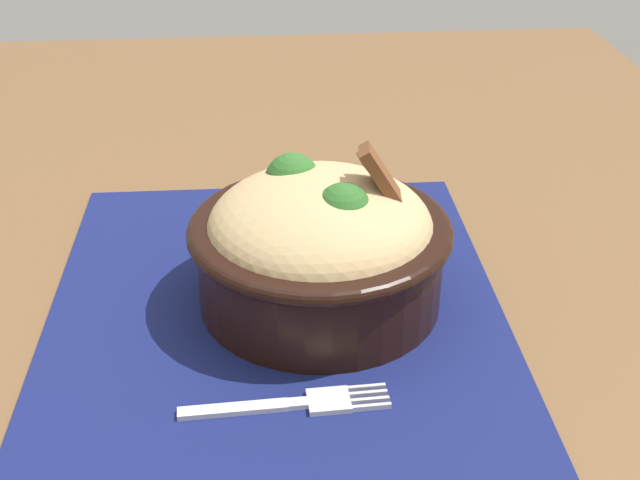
{
  "coord_description": "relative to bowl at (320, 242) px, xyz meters",
  "views": [
    {
      "loc": [
        0.49,
        -0.01,
        1.07
      ],
      "look_at": [
        -0.02,
        0.03,
        0.78
      ],
      "focal_mm": 47.32,
      "sensor_mm": 36.0,
      "label": 1
    }
  ],
  "objects": [
    {
      "name": "placemat",
      "position": [
        0.01,
        -0.03,
        -0.05
      ],
      "size": [
        0.4,
        0.33,
        0.0
      ],
      "primitive_type": "cube",
      "rotation": [
        0.0,
        0.0,
        -0.01
      ],
      "color": "#11194C",
      "rests_on": "table"
    },
    {
      "name": "table",
      "position": [
        0.02,
        -0.03,
        -0.11
      ],
      "size": [
        1.38,
        0.96,
        0.72
      ],
      "color": "brown",
      "rests_on": "ground_plane"
    },
    {
      "name": "bowl",
      "position": [
        0.0,
        0.0,
        0.0
      ],
      "size": [
        0.22,
        0.22,
        0.12
      ],
      "color": "black",
      "rests_on": "placemat"
    },
    {
      "name": "fork",
      "position": [
        0.11,
        -0.02,
        -0.05
      ],
      "size": [
        0.02,
        0.13,
        0.0
      ],
      "color": "silver",
      "rests_on": "placemat"
    }
  ]
}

